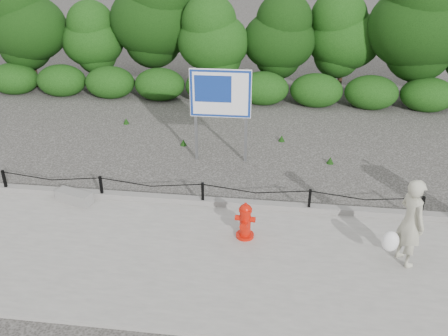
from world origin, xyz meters
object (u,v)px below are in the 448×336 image
fire_hydrant (245,221)px  advertising_sign (220,98)px  pedestrian (409,224)px  concrete_block (74,197)px

fire_hydrant → advertising_sign: 4.17m
fire_hydrant → advertising_sign: bearing=111.0°
advertising_sign → pedestrian: bearing=-46.1°
concrete_block → pedestrian: bearing=-10.2°
fire_hydrant → advertising_sign: size_ratio=0.31×
concrete_block → fire_hydrant: bearing=-12.1°
pedestrian → advertising_sign: advertising_sign is taller
fire_hydrant → concrete_block: fire_hydrant is taller
concrete_block → advertising_sign: advertising_sign is taller
fire_hydrant → pedestrian: (3.18, -0.43, 0.50)m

